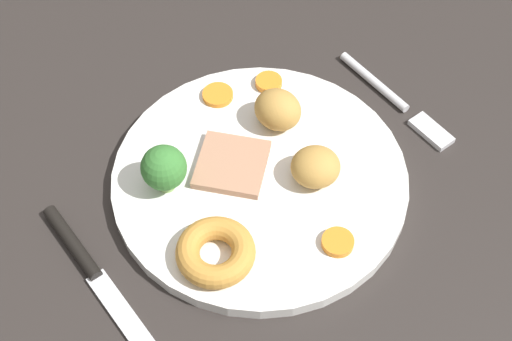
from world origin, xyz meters
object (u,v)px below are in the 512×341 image
object	(u,v)px
yorkshire_pudding	(216,252)
carrot_coin_side	(218,95)
meat_slice_main	(232,164)
knife	(92,270)
dinner_plate	(256,181)
roast_potato_right	(278,110)
broccoli_floret	(164,168)
roast_potato_left	(316,167)
fork	(397,101)
carrot_coin_front	(338,242)
carrot_coin_back	(269,82)

from	to	relation	value
yorkshire_pudding	carrot_coin_side	size ratio (longest dim) A/B	2.21
meat_slice_main	knife	distance (cm)	15.74
dinner_plate	roast_potato_right	distance (cm)	7.34
meat_slice_main	broccoli_floret	size ratio (longest dim) A/B	1.29
meat_slice_main	knife	size ratio (longest dim) A/B	0.34
yorkshire_pudding	broccoli_floret	size ratio (longest dim) A/B	1.38
meat_slice_main	roast_potato_left	xyz separation A→B (cm)	(-5.67, 5.23, 1.25)
carrot_coin_side	knife	distance (cm)	21.65
roast_potato_right	fork	bearing A→B (deg)	162.79
broccoli_floret	roast_potato_right	bearing A→B (deg)	-177.03
meat_slice_main	fork	world-z (taller)	meat_slice_main
dinner_plate	knife	world-z (taller)	dinner_plate
carrot_coin_front	broccoli_floret	world-z (taller)	broccoli_floret
yorkshire_pudding	knife	size ratio (longest dim) A/B	0.37
roast_potato_left	fork	bearing A→B (deg)	-164.79
dinner_plate	carrot_coin_back	distance (cm)	11.63
yorkshire_pudding	meat_slice_main	bearing A→B (deg)	-130.48
roast_potato_left	carrot_coin_side	world-z (taller)	roast_potato_left
carrot_coin_back	carrot_coin_side	world-z (taller)	carrot_coin_back
yorkshire_pudding	fork	bearing A→B (deg)	-167.14
roast_potato_left	roast_potato_right	world-z (taller)	roast_potato_right
dinner_plate	broccoli_floret	size ratio (longest dim) A/B	5.57
roast_potato_left	broccoli_floret	distance (cm)	13.57
carrot_coin_back	broccoli_floret	distance (cm)	15.87
meat_slice_main	roast_potato_right	world-z (taller)	roast_potato_right
broccoli_floret	dinner_plate	bearing A→B (deg)	153.61
carrot_coin_front	carrot_coin_side	distance (cm)	20.18
carrot_coin_back	fork	size ratio (longest dim) A/B	0.18
yorkshire_pudding	knife	world-z (taller)	yorkshire_pudding
dinner_plate	carrot_coin_front	bearing A→B (deg)	100.81
carrot_coin_front	yorkshire_pudding	bearing A→B (deg)	-26.22
roast_potato_right	broccoli_floret	distance (cm)	12.73
carrot_coin_side	fork	world-z (taller)	carrot_coin_side
carrot_coin_front	roast_potato_right	bearing A→B (deg)	-103.82
roast_potato_left	carrot_coin_back	size ratio (longest dim) A/B	1.68
carrot_coin_front	broccoli_floret	size ratio (longest dim) A/B	0.57
roast_potato_right	carrot_coin_front	size ratio (longest dim) A/B	1.66
knife	meat_slice_main	bearing A→B (deg)	93.46
carrot_coin_front	meat_slice_main	bearing A→B (deg)	-75.49
carrot_coin_front	knife	bearing A→B (deg)	-28.28
carrot_coin_back	roast_potato_left	bearing A→B (deg)	75.77
meat_slice_main	roast_potato_left	distance (cm)	7.81
fork	knife	distance (cm)	34.32
dinner_plate	broccoli_floret	xyz separation A→B (cm)	(7.33, -3.64, 3.46)
yorkshire_pudding	broccoli_floret	world-z (taller)	broccoli_floret
roast_potato_right	fork	xyz separation A→B (cm)	(-12.17, 3.77, -2.90)
meat_slice_main	broccoli_floret	xyz separation A→B (cm)	(6.10, -1.44, 2.36)
yorkshire_pudding	fork	world-z (taller)	yorkshire_pudding
roast_potato_right	carrot_coin_side	bearing A→B (deg)	-63.21
dinner_plate	meat_slice_main	bearing A→B (deg)	-60.60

